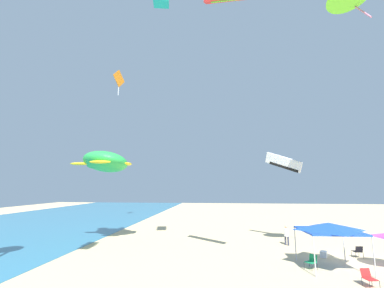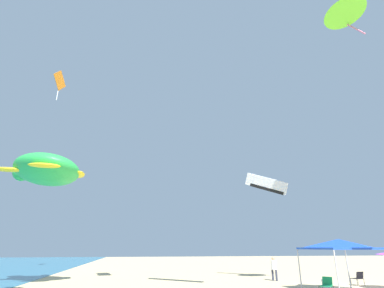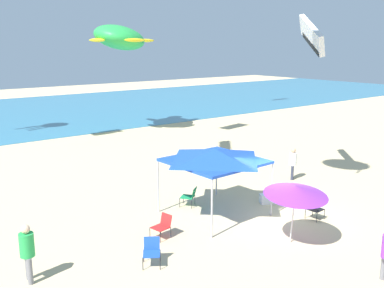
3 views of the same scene
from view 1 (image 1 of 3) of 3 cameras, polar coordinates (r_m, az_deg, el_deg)
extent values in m
cube|color=#D6BC8C|center=(21.48, 32.66, -21.39)|extent=(120.00, 120.00, 0.10)
cylinder|color=#B7B7BC|center=(18.43, 35.39, -19.81)|extent=(0.07, 0.07, 2.15)
cylinder|color=#B7B7BC|center=(21.22, 30.64, -18.61)|extent=(0.07, 0.07, 2.15)
cylinder|color=#B7B7BC|center=(17.09, 25.54, -21.56)|extent=(0.07, 0.07, 2.15)
cylinder|color=#B7B7BC|center=(20.07, 21.96, -19.83)|extent=(0.07, 0.07, 2.15)
cube|color=blue|center=(18.94, 28.11, -16.62)|extent=(3.42, 3.40, 0.10)
pyramid|color=blue|center=(18.90, 28.05, -15.81)|extent=(3.35, 3.33, 0.44)
cylinder|color=black|center=(16.56, 34.72, -24.41)|extent=(0.02, 0.02, 0.40)
cylinder|color=black|center=(16.86, 36.23, -23.96)|extent=(0.02, 0.02, 0.40)
cylinder|color=black|center=(16.96, 33.53, -24.10)|extent=(0.02, 0.02, 0.40)
cylinder|color=black|center=(17.26, 35.03, -23.69)|extent=(0.02, 0.02, 0.40)
cube|color=red|center=(16.85, 34.81, -23.39)|extent=(0.60, 0.60, 0.03)
cube|color=red|center=(17.02, 34.09, -22.56)|extent=(0.21, 0.51, 0.41)
cylinder|color=black|center=(18.53, 23.62, -23.44)|extent=(0.02, 0.02, 0.40)
cylinder|color=black|center=(18.24, 25.07, -23.59)|extent=(0.02, 0.02, 0.40)
cylinder|color=black|center=(18.94, 24.62, -23.05)|extent=(0.02, 0.02, 0.40)
cylinder|color=black|center=(18.65, 26.05, -23.18)|extent=(0.02, 0.02, 0.40)
cube|color=#198C4C|center=(18.54, 24.79, -22.72)|extent=(0.73, 0.73, 0.03)
cube|color=#198C4C|center=(18.72, 25.29, -21.88)|extent=(0.47, 0.40, 0.41)
cylinder|color=black|center=(23.22, 33.05, -19.70)|extent=(0.02, 0.02, 0.40)
cylinder|color=black|center=(22.98, 31.87, -19.93)|extent=(0.02, 0.02, 0.40)
cylinder|color=black|center=(22.78, 33.75, -19.87)|extent=(0.02, 0.02, 0.40)
cylinder|color=black|center=(22.53, 32.55, -20.11)|extent=(0.02, 0.02, 0.40)
cube|color=black|center=(22.84, 32.76, -19.41)|extent=(0.55, 0.55, 0.03)
cube|color=black|center=(22.55, 33.10, -18.98)|extent=(0.16, 0.50, 0.41)
cube|color=white|center=(21.83, 27.20, -20.97)|extent=(0.72, 0.64, 0.36)
cube|color=white|center=(21.79, 27.15, -20.46)|extent=(0.74, 0.66, 0.04)
cylinder|color=#33384C|center=(24.80, 20.02, -19.46)|extent=(0.14, 0.14, 0.74)
cylinder|color=#33384C|center=(24.63, 20.58, -19.50)|extent=(0.14, 0.14, 0.74)
cylinder|color=white|center=(24.60, 20.21, -17.91)|extent=(0.38, 0.38, 0.64)
sphere|color=tan|center=(24.53, 20.14, -16.89)|extent=(0.24, 0.24, 0.24)
cube|color=white|center=(25.03, 19.58, -3.81)|extent=(2.34, 2.86, 2.09)
cube|color=black|center=(24.99, 19.63, -4.82)|extent=(1.62, 2.21, 1.18)
cube|color=orange|center=(38.90, -15.90, 13.81)|extent=(2.59, 0.71, 2.67)
cylinder|color=white|center=(38.33, -16.01, 11.70)|extent=(0.09, 0.09, 1.89)
cylinder|color=pink|center=(21.34, 33.48, 23.44)|extent=(1.07, 0.57, 1.67)
ellipsoid|color=green|center=(25.24, -18.67, -3.78)|extent=(6.16, 6.31, 2.49)
sphere|color=green|center=(27.65, -21.28, -3.80)|extent=(1.21, 1.21, 1.21)
ellipsoid|color=yellow|center=(25.69, -23.56, -4.03)|extent=(0.84, 1.92, 0.27)
ellipsoid|color=yellow|center=(27.24, -16.77, -4.68)|extent=(2.00, 1.14, 0.27)
ellipsoid|color=yellow|center=(23.18, -19.75, -3.76)|extent=(0.84, 1.92, 0.27)
ellipsoid|color=yellow|center=(24.50, -14.13, -4.31)|extent=(2.00, 1.14, 0.27)
camera|label=2|loc=(5.38, -61.03, -34.35)|focal=27.32mm
camera|label=3|loc=(20.52, 76.51, 2.69)|focal=40.90mm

